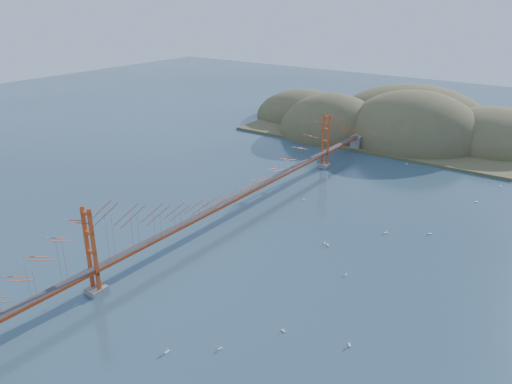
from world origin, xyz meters
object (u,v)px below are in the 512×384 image
Objects in this scene: bridge at (241,174)px; sailboat_2 at (283,330)px; sailboat_1 at (328,245)px; sailboat_0 at (346,274)px.

sailboat_2 is (23.45, -22.97, -6.86)m from bridge.
sailboat_1 is 1.27× the size of sailboat_0.
sailboat_0 is (0.36, 14.96, -0.02)m from sailboat_2.
bridge reaches higher than sailboat_0.
sailboat_0 is (23.81, -8.02, -6.88)m from bridge.
bridge is 134.39× the size of sailboat_1.
bridge is 170.61× the size of sailboat_0.
sailboat_0 is at bearing 88.61° from sailboat_2.
sailboat_0 is at bearing -18.61° from bridge.
sailboat_1 is at bearing 134.50° from sailboat_0.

